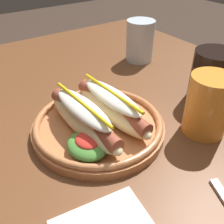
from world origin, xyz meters
TOP-DOWN VIEW (x-y plane):
  - dining_table at (0.00, 0.00)m, footprint 1.19×0.87m
  - hot_dog_plate at (-0.04, -0.06)m, footprint 0.24×0.24m
  - soda_cup at (0.00, 0.20)m, footprint 0.09×0.09m
  - water_cup at (-0.25, 0.21)m, footprint 0.08×0.08m
  - extra_cup at (0.06, 0.10)m, footprint 0.08×0.08m

SIDE VIEW (x-z plane):
  - dining_table at x=0.00m, z-range 0.26..1.00m
  - hot_dog_plate at x=-0.04m, z-range 0.73..0.80m
  - soda_cup at x=0.00m, z-range 0.74..0.85m
  - water_cup at x=-0.25m, z-range 0.74..0.85m
  - extra_cup at x=0.06m, z-range 0.74..0.85m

